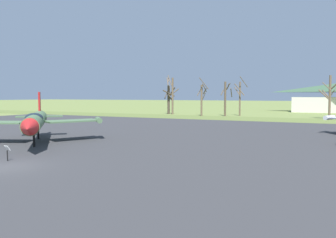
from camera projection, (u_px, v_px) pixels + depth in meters
ground_plane at (4, 168)px, 21.14m from camera, size 600.00×600.00×0.00m
asphalt_apron at (144, 138)px, 36.27m from camera, size 95.55×56.46×0.05m
grass_verge_strip at (233, 118)px, 66.86m from camera, size 155.55×12.00×0.06m
jet_fighter_rear_center at (36, 121)px, 31.60m from camera, size 12.47×12.84×4.85m
info_placard_rear_center at (7, 152)px, 23.09m from camera, size 0.53×0.32×1.09m
bare_tree_far_left at (169, 98)px, 83.48m from camera, size 2.91×3.66×6.89m
bare_tree_left_of_center at (172, 94)px, 81.86m from camera, size 2.74×3.50×9.32m
bare_tree_center at (202, 98)px, 74.66m from camera, size 2.70×2.80×8.34m
bare_tree_right_of_center at (226, 97)px, 74.68m from camera, size 2.46×2.70×7.51m
bare_tree_far_right at (240, 96)px, 75.64m from camera, size 2.89×2.12×8.63m
bare_tree_backdrop_extra at (329, 96)px, 65.29m from camera, size 3.33×3.33×8.33m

